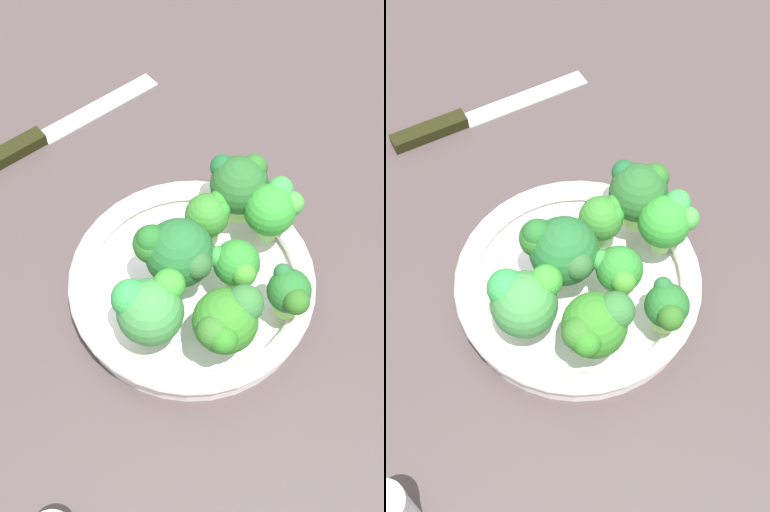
# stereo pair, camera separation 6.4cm
# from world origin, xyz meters

# --- Properties ---
(ground_plane) EXTENTS (1.30, 1.30, 0.03)m
(ground_plane) POSITION_xyz_m (0.00, 0.00, -0.01)
(ground_plane) COLOR #453938
(bowl) EXTENTS (0.25, 0.25, 0.04)m
(bowl) POSITION_xyz_m (-0.01, 0.02, 0.02)
(bowl) COLOR white
(bowl) RESTS_ON ground_plane
(broccoli_floret_0) EXTENTS (0.07, 0.07, 0.08)m
(broccoli_floret_0) POSITION_xyz_m (0.00, 0.02, 0.09)
(broccoli_floret_0) COLOR #85B85E
(broccoli_floret_0) RESTS_ON bowl
(broccoli_floret_1) EXTENTS (0.06, 0.07, 0.08)m
(broccoli_floret_1) POSITION_xyz_m (-0.10, 0.00, 0.09)
(broccoli_floret_1) COLOR #9BD066
(broccoli_floret_1) RESTS_ON bowl
(broccoli_floret_2) EXTENTS (0.05, 0.05, 0.06)m
(broccoli_floret_2) POSITION_xyz_m (-0.03, 0.06, 0.08)
(broccoli_floret_2) COLOR #89BC5A
(broccoli_floret_2) RESTS_ON bowl
(broccoli_floret_3) EXTENTS (0.07, 0.06, 0.08)m
(broccoli_floret_3) POSITION_xyz_m (0.02, 0.10, 0.09)
(broccoli_floret_3) COLOR #8CC257
(broccoli_floret_3) RESTS_ON bowl
(broccoli_floret_4) EXTENTS (0.04, 0.05, 0.05)m
(broccoli_floret_4) POSITION_xyz_m (-0.05, 0.12, 0.07)
(broccoli_floret_4) COLOR #89C557
(broccoli_floret_4) RESTS_ON bowl
(broccoli_floret_5) EXTENTS (0.07, 0.07, 0.07)m
(broccoli_floret_5) POSITION_xyz_m (0.06, 0.04, 0.08)
(broccoli_floret_5) COLOR #95BF57
(broccoli_floret_5) RESTS_ON bowl
(broccoli_floret_6) EXTENTS (0.05, 0.05, 0.06)m
(broccoli_floret_6) POSITION_xyz_m (-0.06, -0.00, 0.07)
(broccoli_floret_6) COLOR #82C963
(broccoli_floret_6) RESTS_ON bowl
(broccoli_floret_7) EXTENTS (0.06, 0.05, 0.07)m
(broccoli_floret_7) POSITION_xyz_m (-0.11, 0.04, 0.08)
(broccoli_floret_7) COLOR #84C65B
(broccoli_floret_7) RESTS_ON bowl
(knife) EXTENTS (0.27, 0.04, 0.01)m
(knife) POSITION_xyz_m (-0.03, -0.27, 0.01)
(knife) COLOR silver
(knife) RESTS_ON ground_plane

